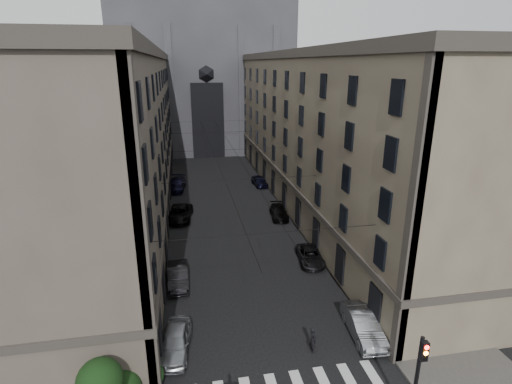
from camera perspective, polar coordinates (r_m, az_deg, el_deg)
sidewalk_left at (r=51.30m, az=-16.13°, el=-2.56°), size 7.00×80.00×0.15m
sidewalk_right at (r=53.29m, az=6.90°, el=-1.19°), size 7.00×80.00×0.15m
building_left at (r=49.37m, az=-20.48°, el=7.40°), size 13.60×60.60×18.85m
building_right at (r=52.00m, az=10.42°, el=8.72°), size 13.60×60.60×18.85m
gothic_tower at (r=87.06m, az=-7.68°, el=18.04°), size 35.00×23.00×58.00m
traffic_light_right at (r=22.45m, az=22.22°, el=-22.66°), size 0.34×0.50×5.20m
tram_wires at (r=48.92m, az=-4.54°, el=5.88°), size 14.00×60.00×0.43m
car_left_near at (r=27.21m, az=-11.47°, el=-20.19°), size 2.43×4.78×1.56m
car_left_midnear at (r=34.07m, az=-11.08°, el=-11.69°), size 1.72×4.70×1.54m
car_left_midfar at (r=47.24m, az=-10.82°, el=-3.03°), size 3.31×5.86×1.55m
car_left_far at (r=58.31m, az=-11.29°, el=1.05°), size 3.02×5.94×1.65m
car_right_near at (r=28.90m, az=15.07°, el=-17.85°), size 2.13×5.07×1.63m
car_right_midnear at (r=37.23m, az=7.75°, el=-9.04°), size 2.65×4.79×1.27m
car_right_midfar at (r=47.15m, az=3.29°, el=-2.90°), size 2.33×4.78×1.34m
car_right_far at (r=59.20m, az=0.51°, el=1.57°), size 2.13×4.44×1.46m
pedestrian at (r=26.95m, az=8.12°, el=-20.14°), size 0.49×0.68×1.76m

